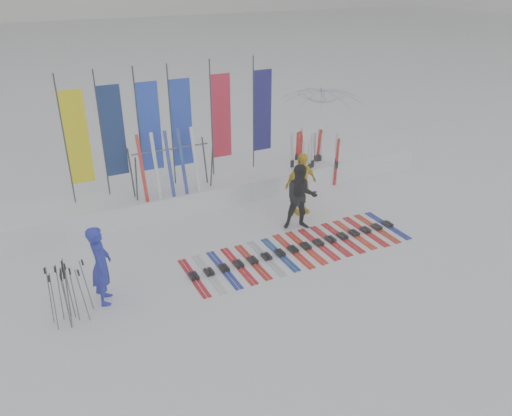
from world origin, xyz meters
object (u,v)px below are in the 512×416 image
person_blue (101,265)px  ski_row (299,248)px  tent_canopy (321,123)px  person_black (301,197)px  person_yellow (301,184)px  ski_rack (172,164)px

person_blue → ski_row: (4.43, -0.04, -0.78)m
tent_canopy → person_black: bearing=-128.7°
person_blue → person_yellow: size_ratio=0.98×
person_yellow → ski_rack: bearing=145.5°
person_yellow → tent_canopy: bearing=43.1°
person_black → ski_rack: bearing=159.9°
person_black → ski_row: (-0.56, -0.92, -0.80)m
ski_row → ski_rack: bearing=121.3°
person_black → ski_rack: 3.43m
tent_canopy → ski_row: 6.45m
person_black → tent_canopy: tent_canopy is taller
ski_rack → person_yellow: bearing=-27.6°
person_yellow → ski_row: bearing=-128.5°
ski_row → person_blue: bearing=179.4°
ski_row → person_black: bearing=58.4°
tent_canopy → ski_row: tent_canopy is taller
ski_row → ski_rack: ski_rack is taller
ski_rack → tent_canopy: bearing=17.5°
person_black → tent_canopy: (3.29, 4.11, 0.38)m
person_black → tent_canopy: bearing=73.4°
person_blue → ski_rack: size_ratio=0.80×
person_yellow → ski_row: 2.09m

